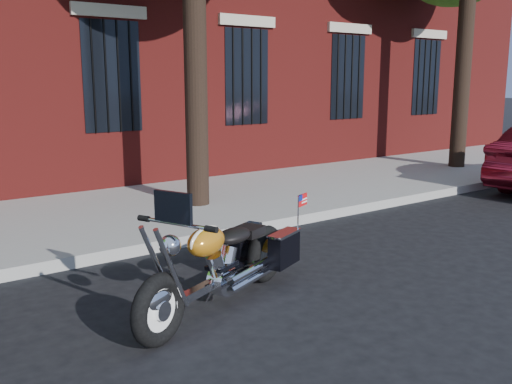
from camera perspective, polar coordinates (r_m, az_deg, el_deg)
ground at (r=6.84m, az=3.02°, el=-7.18°), size 120.00×120.00×0.00m
curb at (r=7.89m, az=-3.32°, el=-4.10°), size 40.00×0.16×0.15m
sidewalk at (r=9.48m, az=-9.49°, el=-1.63°), size 40.00×3.60×0.15m
motorcycle at (r=5.50m, az=-2.91°, el=-7.14°), size 2.42×1.30×1.25m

